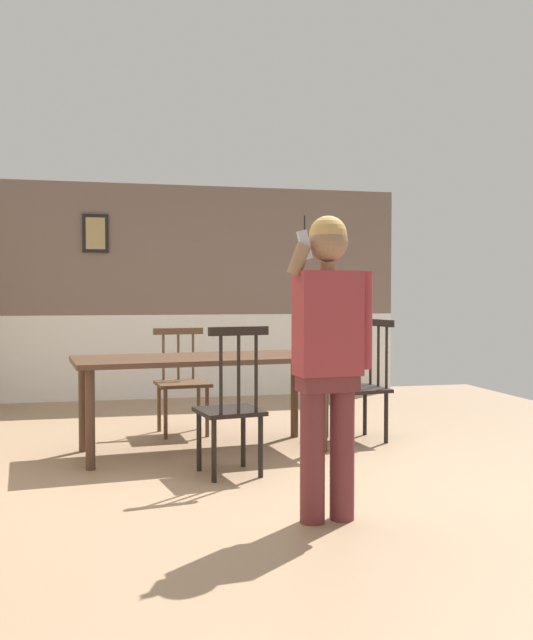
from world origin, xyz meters
The scene contains 7 objects.
ground_plane centered at (0.00, 0.00, 0.00)m, with size 8.19×8.19×0.00m, color #9E7F60.
room_back_partition centered at (0.00, 3.73, 1.26)m, with size 5.51×0.17×2.61m.
dining_table centered at (-0.16, 0.61, 0.69)m, with size 2.12×1.05×0.78m.
chair_near_window centered at (-0.08, -0.20, 0.49)m, with size 0.49×0.49×1.06m.
chair_by_doorway centered at (1.24, 0.76, 0.49)m, with size 0.54×0.54×1.06m.
chair_at_table_head centered at (-0.25, 1.42, 0.48)m, with size 0.50×0.50×0.96m.
person_figure centered at (0.28, -1.31, 0.98)m, with size 0.52×0.23×1.71m.
Camera 1 is at (-0.96, -5.11, 1.28)m, focal length 40.09 mm.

